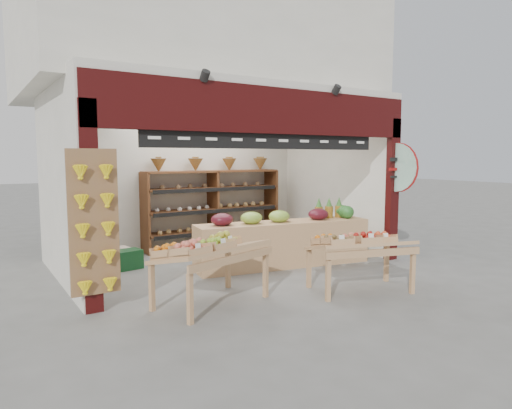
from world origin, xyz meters
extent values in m
plane|color=slate|center=(0.00, 0.00, 0.00)|extent=(60.00, 60.00, 0.00)
cube|color=silver|center=(0.00, 2.29, 1.50)|extent=(5.76, 0.18, 3.00)
cube|color=silver|center=(-2.79, 0.60, 1.50)|extent=(0.18, 3.38, 3.00)
cube|color=silver|center=(2.79, 0.60, 1.50)|extent=(0.18, 3.38, 3.00)
cube|color=silver|center=(0.00, 0.60, 3.06)|extent=(5.76, 3.38, 0.12)
cube|color=silver|center=(0.00, 1.70, 4.20)|extent=(6.36, 4.60, 2.40)
cube|color=black|center=(0.00, -1.05, 2.65)|extent=(5.70, 0.14, 0.70)
cube|color=black|center=(-2.75, -1.05, 1.32)|extent=(0.22, 0.14, 2.65)
cube|color=black|center=(2.75, -1.05, 1.32)|extent=(0.22, 0.14, 2.65)
cube|color=black|center=(0.00, -1.02, 2.20)|extent=(4.20, 0.05, 0.26)
cylinder|color=white|center=(0.10, -0.95, 2.45)|extent=(0.34, 0.05, 0.34)
cube|color=brown|center=(-2.73, -1.14, 1.15)|extent=(0.60, 0.04, 1.80)
cylinder|color=#AEDBC4|center=(2.75, -1.14, 1.75)|extent=(0.04, 0.90, 0.90)
cylinder|color=maroon|center=(2.75, -1.16, 1.75)|extent=(0.01, 0.92, 0.92)
cube|color=brown|center=(-1.02, 1.94, 0.82)|extent=(0.05, 0.51, 1.63)
cube|color=brown|center=(0.51, 1.94, 0.82)|extent=(0.05, 0.51, 1.63)
cube|color=brown|center=(2.04, 1.94, 0.82)|extent=(0.05, 0.51, 1.63)
cube|color=brown|center=(0.51, 1.94, 0.36)|extent=(3.07, 0.51, 0.04)
cube|color=brown|center=(0.51, 1.94, 0.82)|extent=(3.07, 0.51, 0.04)
cube|color=brown|center=(0.51, 1.94, 1.28)|extent=(3.07, 0.51, 0.04)
cube|color=brown|center=(0.51, 1.94, 1.63)|extent=(3.07, 0.51, 0.04)
cone|color=olive|center=(-0.71, 1.94, 1.77)|extent=(0.32, 0.32, 0.28)
cone|color=olive|center=(0.10, 1.94, 1.77)|extent=(0.32, 0.32, 0.28)
cone|color=olive|center=(0.92, 1.94, 1.77)|extent=(0.32, 0.32, 0.28)
cone|color=olive|center=(1.74, 1.94, 1.77)|extent=(0.32, 0.32, 0.28)
cube|color=silver|center=(-2.40, 1.84, 0.92)|extent=(0.84, 0.84, 1.84)
cube|color=beige|center=(-2.26, 0.93, 0.20)|extent=(0.51, 0.42, 0.40)
cube|color=beige|center=(-2.21, 0.93, 0.57)|extent=(0.47, 0.39, 0.33)
cube|color=#124620|center=(-1.71, 0.92, 0.17)|extent=(0.49, 0.40, 0.33)
cube|color=beige|center=(-1.77, 1.31, 0.16)|extent=(0.44, 0.37, 0.31)
cube|color=tan|center=(0.71, -0.37, 0.40)|extent=(3.25, 1.17, 0.80)
ellipsoid|color=#59141E|center=(-0.42, -0.17, 0.90)|extent=(0.39, 0.35, 0.21)
ellipsoid|color=#8CB23F|center=(0.10, -0.27, 0.90)|extent=(0.39, 0.35, 0.21)
ellipsoid|color=#8CB23F|center=(0.63, -0.36, 0.90)|extent=(0.39, 0.35, 0.21)
ellipsoid|color=#59141E|center=(1.41, -0.50, 0.90)|extent=(0.39, 0.35, 0.21)
cylinder|color=olive|center=(1.52, -0.38, 0.91)|extent=(0.15, 0.15, 0.22)
cylinder|color=olive|center=(1.74, -0.42, 0.91)|extent=(0.15, 0.15, 0.22)
cylinder|color=olive|center=(1.96, -0.46, 0.91)|extent=(0.15, 0.15, 0.22)
cube|color=tan|center=(-1.35, -1.58, 0.70)|extent=(1.68, 1.23, 0.22)
cube|color=tan|center=(-1.91, -2.12, 0.30)|extent=(0.07, 0.07, 0.60)
cube|color=tan|center=(-0.59, -1.73, 0.30)|extent=(0.07, 0.07, 0.60)
cube|color=tan|center=(-2.12, -1.43, 0.30)|extent=(0.07, 0.07, 0.60)
cube|color=tan|center=(-0.79, -1.03, 0.30)|extent=(0.07, 0.07, 0.60)
cube|color=tan|center=(0.74, -2.21, 0.67)|extent=(1.60, 1.18, 0.22)
cube|color=tan|center=(0.02, -2.34, 0.28)|extent=(0.08, 0.08, 0.57)
cube|color=tan|center=(1.26, -2.73, 0.28)|extent=(0.08, 0.08, 0.57)
cube|color=tan|center=(0.22, -1.69, 0.28)|extent=(0.08, 0.08, 0.57)
cube|color=tan|center=(1.46, -2.08, 0.28)|extent=(0.08, 0.08, 0.57)
sphere|color=#184818|center=(2.01, -0.52, 0.13)|extent=(0.26, 0.26, 0.26)
sphere|color=#184818|center=(2.29, -0.52, 0.13)|extent=(0.26, 0.26, 0.26)
sphere|color=#184818|center=(2.01, -0.24, 0.13)|extent=(0.26, 0.26, 0.26)
sphere|color=#184818|center=(2.29, -0.24, 0.13)|extent=(0.26, 0.26, 0.26)
sphere|color=#184818|center=(2.15, -0.38, 0.37)|extent=(0.26, 0.26, 0.26)
sphere|color=#184818|center=(2.15, -0.61, 0.13)|extent=(0.26, 0.26, 0.26)
sphere|color=#184818|center=(1.92, -0.38, 0.13)|extent=(0.26, 0.26, 0.26)
sphere|color=#184818|center=(2.01, -0.22, 0.37)|extent=(0.26, 0.26, 0.26)
sphere|color=#184818|center=(2.34, -0.35, 0.13)|extent=(0.26, 0.26, 0.26)
sphere|color=#184818|center=(1.90, -0.59, 0.13)|extent=(0.26, 0.26, 0.26)
camera|label=1|loc=(-4.05, -6.86, 1.95)|focal=32.00mm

